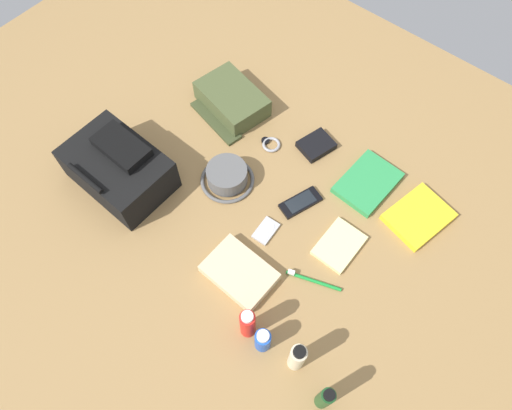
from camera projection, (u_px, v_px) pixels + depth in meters
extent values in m
cube|color=olive|center=(256.00, 213.00, 1.46)|extent=(2.64, 2.02, 0.02)
cube|color=black|center=(119.00, 169.00, 1.45)|extent=(0.32, 0.22, 0.13)
cube|color=black|center=(121.00, 147.00, 1.39)|extent=(0.18, 0.10, 0.03)
cylinder|color=black|center=(85.00, 178.00, 1.35)|extent=(0.14, 0.02, 0.02)
cube|color=#47512D|center=(232.00, 99.00, 1.62)|extent=(0.27, 0.21, 0.08)
cube|color=#394124|center=(216.00, 120.00, 1.62)|extent=(0.24, 0.10, 0.01)
cylinder|color=#595959|center=(227.00, 175.00, 1.47)|extent=(0.13, 0.13, 0.06)
torus|color=#595959|center=(227.00, 180.00, 1.50)|extent=(0.18, 0.18, 0.01)
cylinder|color=#19471E|center=(325.00, 398.00, 1.13)|extent=(0.04, 0.04, 0.15)
cylinder|color=black|center=(329.00, 395.00, 1.06)|extent=(0.03, 0.03, 0.01)
cylinder|color=beige|center=(297.00, 358.00, 1.17)|extent=(0.04, 0.04, 0.14)
cylinder|color=black|center=(300.00, 352.00, 1.10)|extent=(0.03, 0.03, 0.01)
cylinder|color=blue|center=(263.00, 340.00, 1.22)|extent=(0.04, 0.04, 0.09)
cylinder|color=silver|center=(263.00, 336.00, 1.17)|extent=(0.03, 0.03, 0.01)
cylinder|color=red|center=(248.00, 324.00, 1.22)|extent=(0.04, 0.04, 0.14)
cylinder|color=silver|center=(247.00, 317.00, 1.15)|extent=(0.03, 0.03, 0.01)
cube|color=yellow|center=(418.00, 216.00, 1.43)|extent=(0.18, 0.22, 0.02)
cube|color=white|center=(418.00, 217.00, 1.43)|extent=(0.17, 0.21, 0.02)
cube|color=#2D934C|center=(368.00, 183.00, 1.49)|extent=(0.15, 0.21, 0.02)
cube|color=white|center=(367.00, 183.00, 1.49)|extent=(0.14, 0.20, 0.02)
cube|color=black|center=(301.00, 203.00, 1.46)|extent=(0.10, 0.15, 0.01)
cube|color=black|center=(301.00, 201.00, 1.46)|extent=(0.07, 0.10, 0.00)
cube|color=#B7B7BC|center=(266.00, 231.00, 1.42)|extent=(0.06, 0.09, 0.01)
cylinder|color=silver|center=(269.00, 227.00, 1.42)|extent=(0.03, 0.03, 0.00)
torus|color=#99999E|center=(271.00, 145.00, 1.57)|extent=(0.06, 0.06, 0.01)
cylinder|color=black|center=(265.00, 141.00, 1.57)|extent=(0.03, 0.03, 0.01)
cylinder|color=#198C33|center=(313.00, 281.00, 1.34)|extent=(0.16, 0.07, 0.01)
cube|color=white|center=(291.00, 272.00, 1.34)|extent=(0.02, 0.02, 0.01)
cube|color=black|center=(317.00, 146.00, 1.56)|extent=(0.12, 0.13, 0.02)
cube|color=beige|center=(339.00, 245.00, 1.39)|extent=(0.11, 0.15, 0.02)
cube|color=beige|center=(239.00, 273.00, 1.34)|extent=(0.20, 0.14, 0.04)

